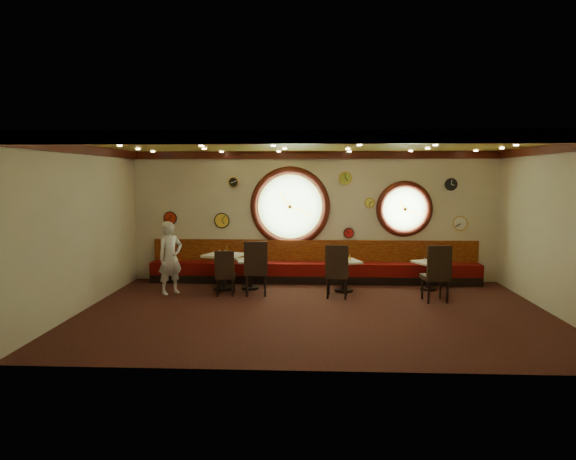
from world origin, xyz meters
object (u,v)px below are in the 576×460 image
at_px(condiment_c_salt, 341,258).
at_px(condiment_a_pepper, 225,252).
at_px(condiment_b_pepper, 249,258).
at_px(condiment_a_salt, 220,252).
at_px(condiment_b_salt, 245,257).
at_px(condiment_d_bottle, 433,257).
at_px(table_c, 344,272).
at_px(table_b, 250,270).
at_px(condiment_b_bottle, 253,256).
at_px(condiment_d_salt, 424,259).
at_px(condiment_a_bottle, 228,250).
at_px(chair_b, 256,265).
at_px(waiter, 170,258).
at_px(table_d, 429,272).
at_px(condiment_c_pepper, 346,259).
at_px(condiment_c_bottle, 350,257).
at_px(condiment_d_pepper, 431,260).
at_px(chair_d, 437,270).
at_px(chair_c, 337,268).
at_px(table_a, 224,267).
at_px(chair_a, 225,270).

xyz_separation_m(condiment_c_salt, condiment_a_pepper, (-2.64, 0.09, 0.11)).
distance_m(condiment_a_pepper, condiment_b_pepper, 0.56).
relative_size(condiment_a_salt, condiment_b_salt, 1.01).
bearing_deg(condiment_d_bottle, table_c, -171.26).
height_order(table_b, table_c, table_c).
xyz_separation_m(condiment_b_salt, condiment_b_bottle, (0.18, 0.04, 0.03)).
relative_size(condiment_d_salt, condiment_a_bottle, 0.55).
height_order(chair_b, condiment_b_salt, chair_b).
relative_size(condiment_d_bottle, waiter, 0.11).
distance_m(table_c, condiment_a_bottle, 2.72).
bearing_deg(table_d, condiment_d_bottle, 27.51).
xyz_separation_m(condiment_a_salt, condiment_a_pepper, (0.12, 0.01, 0.00)).
relative_size(table_d, condiment_b_bottle, 5.20).
relative_size(condiment_c_salt, condiment_b_pepper, 1.21).
height_order(chair_b, waiter, waiter).
bearing_deg(condiment_c_pepper, condiment_d_bottle, 10.84).
distance_m(condiment_a_salt, condiment_d_bottle, 4.90).
height_order(condiment_b_salt, condiment_c_pepper, condiment_c_pepper).
bearing_deg(condiment_c_salt, condiment_c_bottle, 12.92).
bearing_deg(condiment_c_bottle, condiment_d_pepper, 4.55).
bearing_deg(condiment_b_pepper, condiment_d_bottle, 2.64).
xyz_separation_m(chair_d, waiter, (-5.71, 0.54, 0.12)).
xyz_separation_m(condiment_b_salt, condiment_d_pepper, (4.25, 0.00, -0.03)).
distance_m(condiment_a_pepper, condiment_c_bottle, 2.85).
distance_m(condiment_b_pepper, condiment_d_bottle, 4.23).
height_order(chair_b, condiment_d_pepper, chair_b).
relative_size(chair_c, condiment_c_salt, 6.48).
bearing_deg(waiter, table_c, -40.42).
bearing_deg(table_a, waiter, -157.72).
xyz_separation_m(condiment_c_salt, condiment_d_pepper, (2.05, 0.19, -0.06)).
distance_m(table_c, chair_b, 2.02).
bearing_deg(condiment_b_salt, condiment_c_pepper, -6.60).
distance_m(condiment_c_salt, waiter, 3.80).
bearing_deg(condiment_d_pepper, condiment_b_bottle, 179.44).
relative_size(chair_c, condiment_a_salt, 7.67).
distance_m(condiment_a_salt, condiment_b_salt, 0.59).
bearing_deg(condiment_a_salt, condiment_c_bottle, -0.63).
height_order(table_a, table_d, table_a).
height_order(table_c, condiment_c_bottle, condiment_c_bottle).
distance_m(table_c, condiment_b_pepper, 2.20).
bearing_deg(condiment_d_pepper, chair_d, -96.55).
distance_m(condiment_c_salt, condiment_c_bottle, 0.21).
bearing_deg(condiment_b_salt, chair_b, -65.03).
bearing_deg(chair_d, chair_c, 165.48).
height_order(chair_a, condiment_c_salt, chair_a).
distance_m(chair_a, chair_c, 2.42).
bearing_deg(condiment_d_bottle, table_a, -177.19).
height_order(condiment_a_salt, condiment_b_salt, condiment_a_salt).
bearing_deg(table_a, chair_b, -35.70).
xyz_separation_m(chair_b, condiment_d_bottle, (4.00, 0.82, 0.06)).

